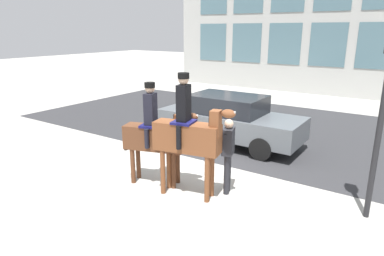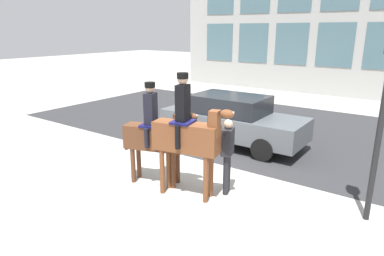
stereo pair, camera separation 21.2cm
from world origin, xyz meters
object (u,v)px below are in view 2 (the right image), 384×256
Objects in this scene: mounted_horse_companion at (187,134)px; pedestrian_bystander at (227,150)px; street_car_near_lane at (232,119)px; mounted_horse_lead at (156,134)px.

mounted_horse_companion is 0.96m from pedestrian_bystander.
street_car_near_lane is at bearing -79.77° from pedestrian_bystander.
pedestrian_bystander reaches higher than street_car_near_lane.
mounted_horse_lead is 1.42× the size of pedestrian_bystander.
mounted_horse_lead is at bearing -0.31° from pedestrian_bystander.
mounted_horse_companion reaches higher than mounted_horse_lead.
mounted_horse_companion is at bearing 24.49° from pedestrian_bystander.
street_car_near_lane is at bearing 71.98° from mounted_horse_lead.
pedestrian_bystander is (0.65, 0.58, -0.40)m from mounted_horse_companion.
mounted_horse_companion is (0.99, -0.09, 0.19)m from mounted_horse_lead.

